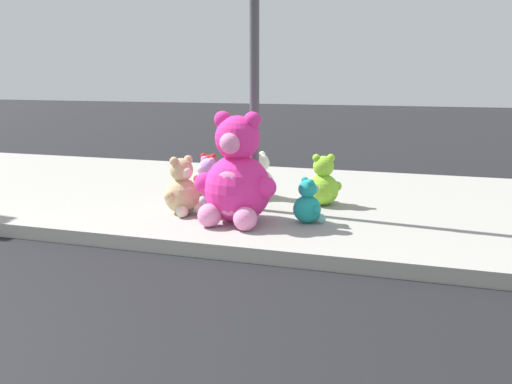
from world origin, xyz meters
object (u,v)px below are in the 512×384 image
Objects in this scene: plush_pink_large at (236,179)px; plush_lavender at (207,185)px; sign_pole at (254,64)px; plush_red at (208,178)px; plush_teal at (308,205)px; plush_lime at (323,184)px; plush_white at (259,179)px; plush_tan at (183,191)px.

plush_lavender is (-0.64, 0.73, -0.25)m from plush_pink_large.
plush_red is (-0.85, 0.64, -1.48)m from sign_pole.
plush_pink_large is 0.83m from plush_teal.
plush_pink_large is at bearing -164.27° from plush_teal.
plush_teal is (-0.00, -0.86, -0.06)m from plush_lime.
plush_lime reaches higher than plush_lavender.
plush_teal is at bearing -27.21° from sign_pole.
sign_pole is 1.82m from plush_red.
sign_pole is 2.67× the size of plush_pink_large.
sign_pole is at bearing -146.17° from plush_lime.
plush_lime is 0.86m from plush_teal.
plush_lime is 1.08× the size of plush_lavender.
plush_lavender is at bearing 159.69° from plush_teal.
plush_teal is at bearing -49.33° from plush_white.
plush_white is 1.03× the size of plush_lavender.
plush_teal is (0.75, 0.21, -0.28)m from plush_pink_large.
plush_teal is at bearing -20.31° from plush_lavender.
plush_white is at bearing 95.37° from plush_pink_large.
plush_lavender is at bearing -165.93° from plush_lime.
plush_white is (-0.14, 0.63, -1.46)m from sign_pole.
plush_lavender is (-1.39, -0.35, -0.02)m from plush_lime.
plush_white is at bearing 60.00° from plush_tan.
plush_lime is 0.88m from plush_white.
plush_red is at bearing 124.11° from plush_pink_large.
plush_tan is (-0.08, -0.55, 0.03)m from plush_lavender.
plush_lime is at bearing 89.93° from plush_teal.
plush_teal is 0.85× the size of plush_lavender.
plush_lime is 1.43m from plush_lavender.
plush_white is (-0.11, 1.22, -0.24)m from plush_pink_large.
sign_pole is 5.81× the size of plush_red.
plush_red is (-0.72, 0.01, -0.02)m from plush_white.
plush_lavender is (-1.39, 0.51, 0.04)m from plush_teal.
plush_lime is 1.59m from plush_red.
plush_lavender is at bearing 82.18° from plush_tan.
plush_pink_large is at bearing -124.95° from plush_lime.
plush_lime is (0.73, 0.49, -1.44)m from sign_pole.
plush_pink_large is 2.05× the size of plush_lavender.
plush_pink_large reaches higher than plush_lime.
plush_lime is 1.15× the size of plush_red.
plush_red is at bearing 174.51° from plush_lime.
sign_pole is at bearing -36.94° from plush_red.
plush_lime is 1.06× the size of plush_white.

